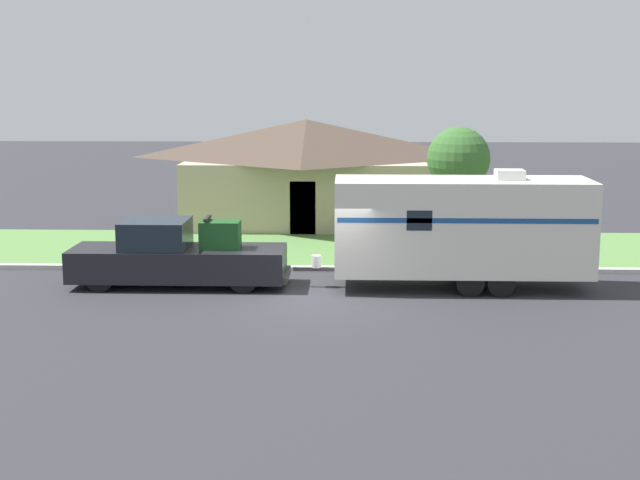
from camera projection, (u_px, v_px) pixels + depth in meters
name	position (u px, v px, depth m)	size (l,w,h in m)	color
ground_plane	(326.00, 300.00, 24.63)	(120.00, 120.00, 0.00)	#2D2D33
curb_strip	(329.00, 269.00, 28.30)	(80.00, 0.30, 0.14)	beige
lawn_strip	(332.00, 248.00, 31.90)	(80.00, 7.00, 0.03)	#568442
house_across_street	(307.00, 169.00, 37.53)	(10.54, 7.12, 4.32)	tan
pickup_truck	(177.00, 257.00, 26.15)	(6.40, 1.95, 2.06)	black
travel_trailer	(462.00, 226.00, 25.70)	(8.55, 2.32, 3.47)	black
mailbox	(435.00, 236.00, 28.70)	(0.48, 0.20, 1.34)	brown
tree_in_yard	(458.00, 159.00, 29.77)	(2.12, 2.12, 4.45)	brown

